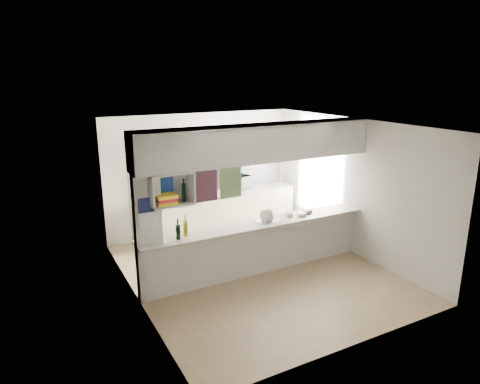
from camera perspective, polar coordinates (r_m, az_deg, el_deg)
floor at (r=7.68m, az=2.29°, el=-10.65°), size 4.80×4.80×0.00m
ceiling at (r=6.94m, az=2.52°, el=8.99°), size 4.80×4.80×0.00m
wall_back at (r=9.28m, az=-5.14°, el=2.46°), size 4.20×0.00×4.20m
wall_left at (r=6.45m, az=-13.95°, el=-3.84°), size 0.00×4.80×4.80m
wall_right at (r=8.43m, az=14.80°, el=0.66°), size 0.00×4.80×4.80m
servery_partition at (r=7.03m, az=1.21°, el=1.28°), size 4.20×0.50×2.60m
cubby_shelf at (r=6.41m, az=-9.44°, el=0.14°), size 0.65×0.35×0.50m
kitchen_run at (r=9.23m, az=-3.51°, el=-0.63°), size 3.60×0.63×2.24m
microwave at (r=9.42m, az=-0.27°, el=1.27°), size 0.61×0.48×0.30m
bowl at (r=9.37m, az=-0.13°, el=2.30°), size 0.23×0.23×0.06m
dish_rack at (r=7.41m, az=3.76°, el=-3.26°), size 0.46×0.38×0.22m
cup at (r=7.37m, az=4.04°, el=-3.53°), size 0.17×0.17×0.10m
wine_bottles at (r=6.72m, az=-7.75°, el=-5.01°), size 0.22×0.15×0.34m
plastic_tubs at (r=7.78m, az=7.72°, el=-2.87°), size 0.56×0.22×0.07m
utensil_jar at (r=9.18m, az=-3.89°, el=0.29°), size 0.09×0.09×0.13m
knife_block at (r=9.15m, az=-4.58°, el=0.43°), size 0.11×0.09×0.18m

